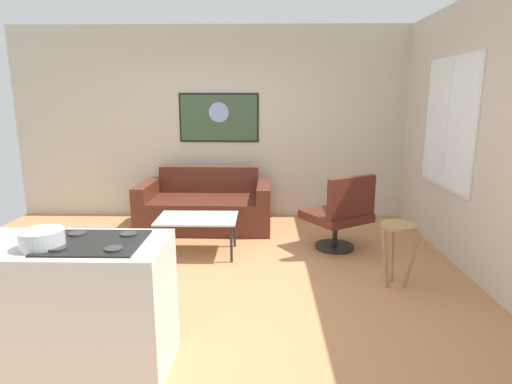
% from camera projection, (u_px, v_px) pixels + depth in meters
% --- Properties ---
extents(ground, '(6.40, 6.40, 0.04)m').
position_uv_depth(ground, '(212.00, 281.00, 4.24)').
color(ground, '#B8794C').
extents(back_wall, '(6.40, 0.05, 2.80)m').
position_uv_depth(back_wall, '(229.00, 124.00, 6.30)').
color(back_wall, beige).
rests_on(back_wall, ground).
extents(right_wall, '(0.05, 6.40, 2.80)m').
position_uv_depth(right_wall, '(477.00, 137.00, 4.18)').
color(right_wall, beige).
rests_on(right_wall, ground).
extents(couch, '(1.82, 0.97, 0.81)m').
position_uv_depth(couch, '(206.00, 207.00, 5.91)').
color(couch, '#502419').
rests_on(couch, ground).
extents(coffee_table, '(0.91, 0.60, 0.44)m').
position_uv_depth(coffee_table, '(197.00, 221.00, 4.85)').
color(coffee_table, silver).
rests_on(coffee_table, ground).
extents(armchair, '(0.89, 0.88, 0.91)m').
position_uv_depth(armchair, '(340.00, 214.00, 4.96)').
color(armchair, black).
rests_on(armchair, ground).
extents(bar_stool, '(0.38, 0.38, 0.62)m').
position_uv_depth(bar_stool, '(398.00, 237.00, 4.00)').
color(bar_stool, '#A07447').
rests_on(bar_stool, ground).
extents(kitchen_counter, '(1.37, 0.63, 0.91)m').
position_uv_depth(kitchen_counter, '(63.00, 307.00, 2.75)').
color(kitchen_counter, silver).
rests_on(kitchen_counter, ground).
extents(mixing_bowl, '(0.26, 0.26, 0.11)m').
position_uv_depth(mixing_bowl, '(42.00, 239.00, 2.56)').
color(mixing_bowl, silver).
rests_on(mixing_bowl, kitchen_counter).
extents(wall_painting, '(1.17, 0.03, 0.71)m').
position_uv_depth(wall_painting, '(219.00, 118.00, 6.24)').
color(wall_painting, black).
extents(window, '(0.03, 1.31, 1.47)m').
position_uv_depth(window, '(449.00, 124.00, 4.74)').
color(window, silver).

